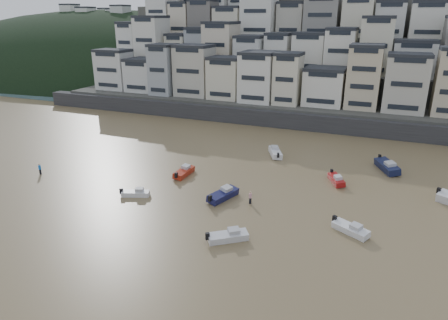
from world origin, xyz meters
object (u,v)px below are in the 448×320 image
at_px(boat_b, 351,228).
at_px(boat_a, 228,235).
at_px(boat_c, 223,194).
at_px(boat_e, 336,179).
at_px(boat_f, 184,171).
at_px(boat_h, 275,151).
at_px(person_pink, 250,198).
at_px(boat_j, 136,192).
at_px(person_blue, 40,169).
at_px(boat_i, 387,165).

bearing_deg(boat_b, boat_a, -121.95).
relative_size(boat_c, boat_e, 1.17).
bearing_deg(boat_a, boat_c, 78.26).
xyz_separation_m(boat_f, boat_e, (22.23, 5.95, -0.05)).
height_order(boat_h, person_pink, person_pink).
bearing_deg(person_pink, boat_f, 156.64).
distance_m(boat_h, boat_j, 27.06).
height_order(boat_f, person_blue, person_blue).
height_order(boat_b, person_blue, person_blue).
distance_m(boat_c, boat_e, 17.63).
xyz_separation_m(boat_a, boat_c, (-4.57, 9.64, 0.09)).
bearing_deg(person_pink, boat_i, 50.22).
bearing_deg(boat_e, boat_b, -12.40).
distance_m(boat_f, person_pink, 13.83).
distance_m(boat_c, person_pink, 3.88).
bearing_deg(boat_c, boat_a, -136.85).
xyz_separation_m(boat_c, boat_e, (13.41, 11.44, -0.11)).
relative_size(boat_i, boat_a, 1.34).
height_order(boat_f, person_pink, person_pink).
bearing_deg(person_pink, boat_b, -12.43).
relative_size(boat_i, boat_j, 1.59).
bearing_deg(boat_e, person_blue, -97.94).
distance_m(boat_h, boat_b, 27.26).
height_order(boat_b, boat_j, boat_b).
bearing_deg(boat_c, boat_e, -31.73).
distance_m(boat_i, person_blue, 54.72).
xyz_separation_m(boat_i, boat_j, (-31.66, -23.40, -0.33)).
relative_size(boat_a, boat_f, 0.96).
bearing_deg(boat_f, boat_h, -35.89).
bearing_deg(boat_j, boat_f, 53.60).
bearing_deg(boat_j, boat_h, 40.08).
distance_m(boat_i, boat_c, 28.21).
distance_m(boat_e, person_pink, 14.89).
xyz_separation_m(boat_i, boat_a, (-15.67, -29.30, -0.23)).
height_order(boat_j, person_pink, person_pink).
height_order(boat_f, boat_e, boat_f).
height_order(boat_h, boat_e, boat_h).
xyz_separation_m(boat_b, boat_e, (-3.48, 14.30, -0.00)).
bearing_deg(boat_f, boat_a, -137.90).
bearing_deg(boat_h, boat_b, -171.45).
height_order(boat_i, person_pink, boat_i).
distance_m(boat_b, boat_f, 27.02).
height_order(boat_a, person_blue, person_blue).
distance_m(boat_h, boat_c, 19.94).
bearing_deg(boat_c, boat_h, 12.58).
bearing_deg(person_pink, boat_h, 95.95).
height_order(boat_f, boat_j, boat_f).
xyz_separation_m(boat_h, boat_c, (-1.81, -19.86, -0.03)).
distance_m(boat_h, boat_a, 29.63).
relative_size(boat_i, person_blue, 3.75).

